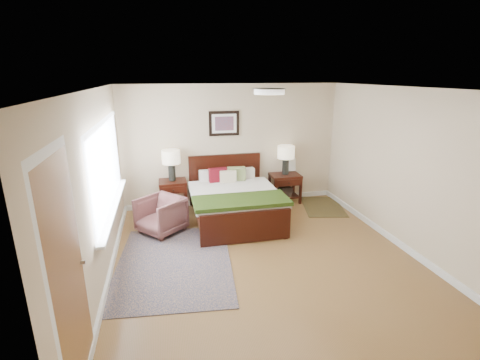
% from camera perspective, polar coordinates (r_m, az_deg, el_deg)
% --- Properties ---
extents(floor, '(5.00, 5.00, 0.00)m').
position_cam_1_polar(floor, '(5.41, 4.16, -12.72)').
color(floor, brown).
rests_on(floor, ground).
extents(back_wall, '(4.50, 0.04, 2.50)m').
position_cam_1_polar(back_wall, '(7.27, -1.32, 5.66)').
color(back_wall, '#C3B08D').
rests_on(back_wall, ground).
extents(front_wall, '(4.50, 0.04, 2.50)m').
position_cam_1_polar(front_wall, '(2.82, 19.97, -14.57)').
color(front_wall, '#C3B08D').
rests_on(front_wall, ground).
extents(left_wall, '(0.04, 5.00, 2.50)m').
position_cam_1_polar(left_wall, '(4.78, -22.26, -1.69)').
color(left_wall, '#C3B08D').
rests_on(left_wall, ground).
extents(right_wall, '(0.04, 5.00, 2.50)m').
position_cam_1_polar(right_wall, '(5.96, 25.63, 1.43)').
color(right_wall, '#C3B08D').
rests_on(right_wall, ground).
extents(ceiling, '(4.50, 5.00, 0.02)m').
position_cam_1_polar(ceiling, '(4.70, 4.83, 14.76)').
color(ceiling, white).
rests_on(ceiling, back_wall).
extents(window, '(0.11, 2.72, 1.32)m').
position_cam_1_polar(window, '(5.41, -20.74, 1.94)').
color(window, silver).
rests_on(window, left_wall).
extents(door, '(0.06, 1.00, 2.18)m').
position_cam_1_polar(door, '(3.28, -26.29, -14.29)').
color(door, silver).
rests_on(door, ground).
extents(ceil_fixture, '(0.44, 0.44, 0.08)m').
position_cam_1_polar(ceil_fixture, '(4.71, 4.82, 14.34)').
color(ceil_fixture, white).
rests_on(ceil_fixture, ceiling).
extents(bed, '(1.63, 1.96, 1.06)m').
position_cam_1_polar(bed, '(6.53, -1.02, -2.60)').
color(bed, black).
rests_on(bed, ground).
extents(wall_art, '(0.62, 0.05, 0.50)m').
position_cam_1_polar(wall_art, '(7.13, -2.62, 9.26)').
color(wall_art, black).
rests_on(wall_art, back_wall).
extents(nightstand_left, '(0.54, 0.49, 0.64)m').
position_cam_1_polar(nightstand_left, '(7.07, -10.96, -1.11)').
color(nightstand_left, black).
rests_on(nightstand_left, ground).
extents(nightstand_right, '(0.63, 0.47, 0.62)m').
position_cam_1_polar(nightstand_right, '(7.56, 7.39, -0.89)').
color(nightstand_right, black).
rests_on(nightstand_right, ground).
extents(lamp_left, '(0.35, 0.35, 0.61)m').
position_cam_1_polar(lamp_left, '(6.95, -11.22, 3.33)').
color(lamp_left, black).
rests_on(lamp_left, nightstand_left).
extents(lamp_right, '(0.35, 0.35, 0.61)m').
position_cam_1_polar(lamp_right, '(7.39, 7.55, 4.16)').
color(lamp_right, black).
rests_on(lamp_right, nightstand_right).
extents(armchair, '(0.98, 0.97, 0.64)m').
position_cam_1_polar(armchair, '(6.25, -12.86, -5.63)').
color(armchair, brown).
rests_on(armchair, ground).
extents(rug_persian, '(1.87, 2.48, 0.01)m').
position_cam_1_polar(rug_persian, '(5.37, -10.71, -13.18)').
color(rug_persian, '#0C1B40').
rests_on(rug_persian, ground).
extents(rug_navy, '(1.03, 1.33, 0.01)m').
position_cam_1_polar(rug_navy, '(7.55, 13.39, -4.23)').
color(rug_navy, black).
rests_on(rug_navy, ground).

